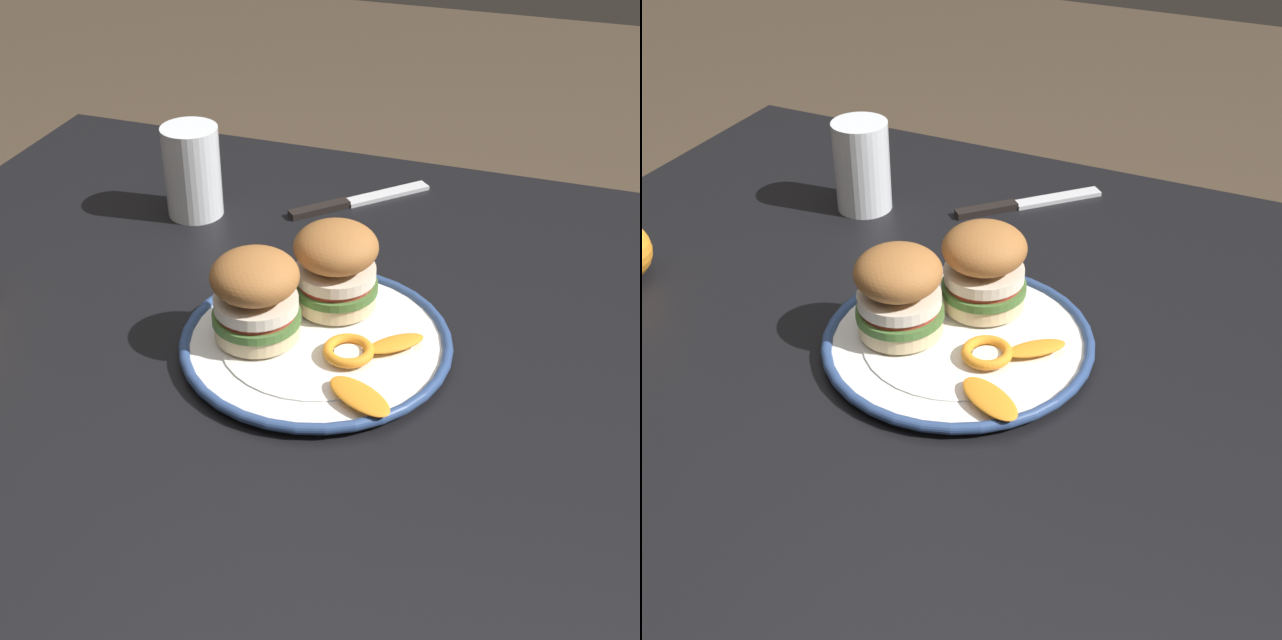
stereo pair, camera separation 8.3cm
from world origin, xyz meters
TOP-DOWN VIEW (x-y plane):
  - dining_table at (0.00, 0.00)m, footprint 1.23×1.00m
  - dinner_plate at (0.00, -0.01)m, footprint 0.30×0.30m
  - sandwich_half_left at (-0.06, -0.03)m, footprint 0.13×0.13m
  - sandwich_half_right at (-0.00, 0.06)m, footprint 0.13×0.13m
  - orange_peel_curled at (0.04, -0.03)m, footprint 0.07×0.07m
  - orange_peel_strip_long at (0.09, -0.00)m, footprint 0.07×0.06m
  - orange_peel_strip_short at (0.08, -0.10)m, footprint 0.09×0.07m
  - drinking_glass at (-0.26, 0.24)m, footprint 0.08×0.08m
  - table_knife at (-0.07, 0.33)m, footprint 0.17×0.17m

SIDE VIEW (x-z plane):
  - dining_table at x=0.00m, z-range 0.27..0.99m
  - table_knife at x=-0.07m, z-range 0.72..0.73m
  - dinner_plate at x=0.00m, z-range 0.72..0.74m
  - orange_peel_strip_long at x=0.09m, z-range 0.74..0.75m
  - orange_peel_strip_short at x=0.08m, z-range 0.74..0.75m
  - orange_peel_curled at x=0.04m, z-range 0.74..0.75m
  - drinking_glass at x=-0.26m, z-range 0.71..0.84m
  - sandwich_half_left at x=-0.06m, z-range 0.74..0.84m
  - sandwich_half_right at x=0.00m, z-range 0.74..0.84m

